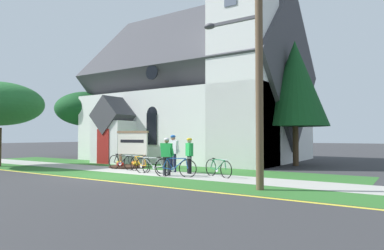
% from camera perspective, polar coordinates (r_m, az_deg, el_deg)
% --- Properties ---
extents(ground, '(140.00, 140.00, 0.00)m').
position_cam_1_polar(ground, '(17.75, -3.26, -7.27)').
color(ground, '#333335').
extents(sidewalk_slab, '(32.00, 2.02, 0.01)m').
position_cam_1_polar(sidewalk_slab, '(17.92, -14.56, -7.14)').
color(sidewalk_slab, '#A8A59E').
rests_on(sidewalk_slab, ground).
extents(grass_verge, '(32.00, 1.97, 0.01)m').
position_cam_1_polar(grass_verge, '(16.66, -19.71, -7.51)').
color(grass_verge, '#2D6628').
rests_on(grass_verge, ground).
extents(church_lawn, '(24.00, 2.73, 0.01)m').
position_cam_1_polar(church_lawn, '(19.59, -9.36, -6.73)').
color(church_lawn, '#2D6628').
rests_on(church_lawn, ground).
extents(curb_paint_stripe, '(28.00, 0.16, 0.01)m').
position_cam_1_polar(curb_paint_stripe, '(16.01, -22.98, -7.71)').
color(curb_paint_stripe, yellow).
rests_on(curb_paint_stripe, ground).
extents(church_building, '(14.19, 12.20, 12.89)m').
position_cam_1_polar(church_building, '(24.39, 1.40, 4.72)').
color(church_building, white).
rests_on(church_building, ground).
extents(church_sign, '(2.21, 0.14, 1.95)m').
position_cam_1_polar(church_sign, '(18.62, -10.00, -3.08)').
color(church_sign, '#7F6047').
rests_on(church_sign, ground).
extents(flower_bed, '(1.96, 1.96, 0.34)m').
position_cam_1_polar(flower_bed, '(18.43, -10.74, -6.75)').
color(flower_bed, '#382319').
rests_on(flower_bed, ground).
extents(bicycle_white, '(1.73, 0.36, 0.77)m').
position_cam_1_polar(bicycle_white, '(15.34, -6.68, -6.75)').
color(bicycle_white, black).
rests_on(bicycle_white, ground).
extents(bicycle_yellow, '(1.70, 0.55, 0.78)m').
position_cam_1_polar(bicycle_yellow, '(16.18, -8.70, -6.49)').
color(bicycle_yellow, black).
rests_on(bicycle_yellow, ground).
extents(bicycle_green, '(1.75, 0.57, 0.83)m').
position_cam_1_polar(bicycle_green, '(13.99, -2.87, -7.13)').
color(bicycle_green, black).
rests_on(bicycle_green, ground).
extents(bicycle_blue, '(1.60, 0.70, 0.78)m').
position_cam_1_polar(bicycle_blue, '(14.01, 4.41, -7.21)').
color(bicycle_blue, black).
rests_on(bicycle_blue, ground).
extents(bicycle_orange, '(1.79, 0.08, 0.80)m').
position_cam_1_polar(bicycle_orange, '(17.31, -11.78, -6.13)').
color(bicycle_orange, black).
rests_on(bicycle_orange, ground).
extents(cyclist_in_green_jersey, '(0.49, 0.53, 1.59)m').
position_cam_1_polar(cyclist_in_green_jersey, '(15.10, -0.45, -4.72)').
color(cyclist_in_green_jersey, black).
rests_on(cyclist_in_green_jersey, ground).
extents(cyclist_in_red_jersey, '(0.67, 0.30, 1.73)m').
position_cam_1_polar(cyclist_in_red_jersey, '(15.79, -3.22, -4.23)').
color(cyclist_in_red_jersey, '#191E38').
rests_on(cyclist_in_red_jersey, ground).
extents(cyclist_in_yellow_jersey, '(0.64, 0.29, 1.60)m').
position_cam_1_polar(cyclist_in_yellow_jersey, '(14.39, -4.27, -4.83)').
color(cyclist_in_yellow_jersey, '#2D2D33').
rests_on(cyclist_in_yellow_jersey, ground).
extents(utility_pole, '(3.12, 0.28, 7.86)m').
position_cam_1_polar(utility_pole, '(11.17, 10.67, 12.10)').
color(utility_pole, brown).
rests_on(utility_pole, ground).
extents(roadside_conifer, '(3.69, 3.69, 7.10)m').
position_cam_1_polar(roadside_conifer, '(20.22, 16.92, 6.68)').
color(roadside_conifer, '#4C3823').
rests_on(roadside_conifer, ground).
extents(yard_deciduous_tree, '(4.87, 4.87, 5.10)m').
position_cam_1_polar(yard_deciduous_tree, '(27.67, -17.14, 2.55)').
color(yard_deciduous_tree, '#3D2D1E').
rests_on(yard_deciduous_tree, ground).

